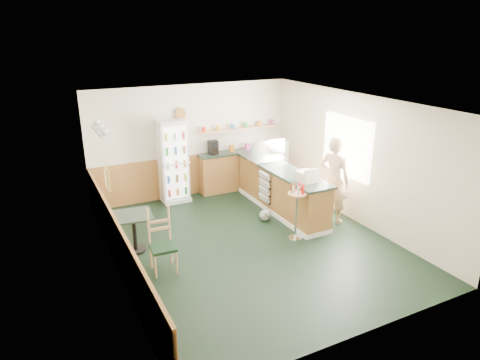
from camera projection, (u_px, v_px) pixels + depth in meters
ground at (250, 243)px, 8.27m from camera, size 6.00×6.00×0.00m
room_envelope at (223, 159)px, 8.29m from camera, size 5.04×6.02×2.72m
service_counter at (281, 191)px, 9.60m from camera, size 0.68×3.01×1.01m
back_counter at (240, 168)px, 10.96m from camera, size 2.24×0.42×1.69m
drinks_fridge at (173, 161)px, 10.01m from camera, size 0.65×0.54×1.96m
display_case at (268, 151)px, 9.84m from camera, size 0.85×0.45×0.48m
cash_register at (307, 176)px, 8.59m from camera, size 0.38×0.39×0.20m
shopkeeper at (335, 179)px, 8.92m from camera, size 0.65×0.75×1.87m
condiment_stand at (297, 204)px, 8.20m from camera, size 0.36×0.36×1.12m
newspaper_rack at (264, 187)px, 9.52m from camera, size 0.09×0.43×0.69m
cafe_table at (134, 225)px, 7.80m from camera, size 0.73×0.73×0.73m
cafe_chair at (161, 238)px, 7.19m from camera, size 0.44×0.44×1.11m
dog_doorstop at (265, 215)px, 9.17m from camera, size 0.24×0.30×0.28m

